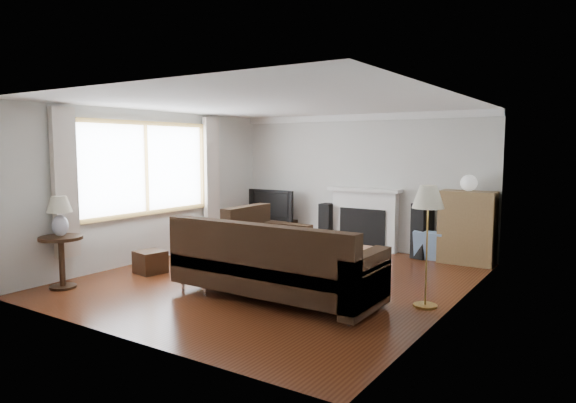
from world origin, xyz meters
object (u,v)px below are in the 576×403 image
Objects in this scene: tv_stand at (274,230)px; floor_lamp at (427,247)px; bookshelf at (467,228)px; side_table at (62,262)px; sectional_sofa at (275,262)px; coffee_table at (339,259)px.

floor_lamp is at bearing -33.02° from tv_stand.
side_table is at bearing -132.97° from bookshelf.
sectional_sofa is (-1.50, -3.31, -0.13)m from bookshelf.
tv_stand is 0.61× the size of floor_lamp.
floor_lamp is at bearing -28.87° from coffee_table.
floor_lamp reaches higher than bookshelf.
bookshelf reaches higher than coffee_table.
tv_stand is at bearing -179.79° from bookshelf.
bookshelf reaches higher than side_table.
side_table is (-2.71, -2.85, 0.15)m from coffee_table.
side_table is at bearing -156.27° from sectional_sofa.
floor_lamp is 2.05× the size of side_table.
coffee_table is (0.03, 1.67, -0.26)m from sectional_sofa.
coffee_table is 3.93m from side_table.
coffee_table is (-1.48, -1.64, -0.39)m from bookshelf.
sectional_sofa is 2.93m from side_table.
floor_lamp is at bearing 23.31° from side_table.
bookshelf is 1.68× the size of side_table.
floor_lamp is (1.69, 0.70, 0.26)m from sectional_sofa.
sectional_sofa reaches higher than side_table.
coffee_table is at bearing 46.45° from side_table.
floor_lamp is at bearing 22.65° from sectional_sofa.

